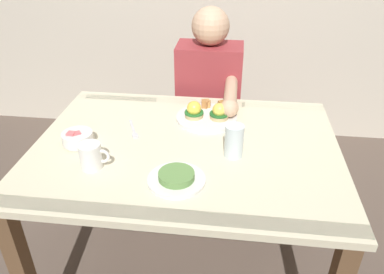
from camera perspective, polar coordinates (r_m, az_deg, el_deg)
ground_plane at (r=1.99m, az=-0.76°, el=-19.59°), size 6.00×6.00×0.00m
dining_table at (r=1.55m, az=-0.92°, el=-4.57°), size 1.20×0.90×0.74m
eggs_benedict_plate at (r=1.68m, az=2.20°, el=3.46°), size 0.27×0.27×0.09m
fruit_bowl at (r=1.55m, az=-16.79°, el=-0.21°), size 0.12×0.12×0.06m
coffee_mug at (r=1.39m, az=-14.93°, el=-2.67°), size 0.11×0.08×0.09m
fork at (r=1.61m, az=-8.81°, el=1.06°), size 0.08×0.15×0.00m
water_glass_near at (r=1.41m, az=6.32°, el=-0.84°), size 0.07×0.07×0.13m
side_plate at (r=1.30m, az=-2.41°, el=-6.17°), size 0.20×0.20×0.04m
diner_person at (r=2.06m, az=2.56°, el=5.43°), size 0.34×0.54×1.14m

